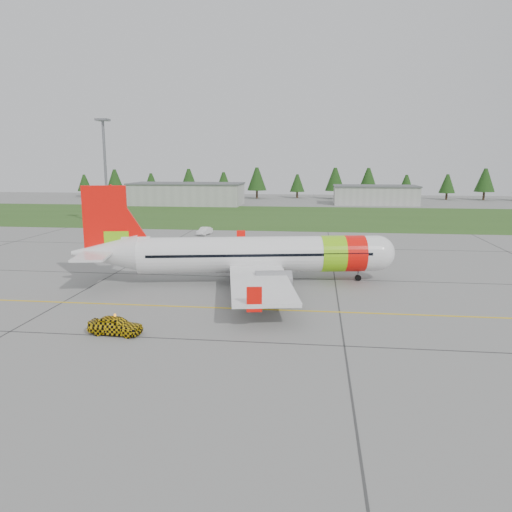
# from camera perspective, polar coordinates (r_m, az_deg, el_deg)

# --- Properties ---
(ground) EXTENTS (320.00, 320.00, 0.00)m
(ground) POSITION_cam_1_polar(r_m,az_deg,el_deg) (36.65, -5.96, -9.53)
(ground) COLOR gray
(ground) RESTS_ON ground
(aircraft) EXTENTS (33.70, 31.48, 10.28)m
(aircraft) POSITION_cam_1_polar(r_m,az_deg,el_deg) (52.52, -0.50, 0.13)
(aircraft) COLOR white
(aircraft) RESTS_ON ground
(follow_me_car) EXTENTS (1.52, 1.75, 4.06)m
(follow_me_car) POSITION_cam_1_polar(r_m,az_deg,el_deg) (38.47, -15.87, -5.73)
(follow_me_car) COLOR yellow
(follow_me_car) RESTS_ON ground
(service_van) EXTENTS (1.67, 1.61, 4.03)m
(service_van) POSITION_cam_1_polar(r_m,az_deg,el_deg) (87.39, -5.93, 3.74)
(service_van) COLOR silver
(service_van) RESTS_ON ground
(grass_strip) EXTENTS (320.00, 50.00, 0.03)m
(grass_strip) POSITION_cam_1_polar(r_m,az_deg,el_deg) (116.43, 3.04, 4.55)
(grass_strip) COLOR #30561E
(grass_strip) RESTS_ON ground
(taxi_guideline) EXTENTS (120.00, 0.25, 0.02)m
(taxi_guideline) POSITION_cam_1_polar(r_m,az_deg,el_deg) (44.07, -3.64, -5.95)
(taxi_guideline) COLOR gold
(taxi_guideline) RESTS_ON ground
(hangar_west) EXTENTS (32.00, 14.00, 6.00)m
(hangar_west) POSITION_cam_1_polar(r_m,az_deg,el_deg) (148.69, -7.88, 6.98)
(hangar_west) COLOR #A8A8A3
(hangar_west) RESTS_ON ground
(hangar_east) EXTENTS (24.00, 12.00, 5.20)m
(hangar_east) POSITION_cam_1_polar(r_m,az_deg,el_deg) (152.77, 13.47, 6.74)
(hangar_east) COLOR #A8A8A3
(hangar_east) RESTS_ON ground
(floodlight_mast) EXTENTS (0.50, 0.50, 20.00)m
(floodlight_mast) POSITION_cam_1_polar(r_m,az_deg,el_deg) (99.81, -16.80, 8.81)
(floodlight_mast) COLOR slate
(floodlight_mast) RESTS_ON ground
(treeline) EXTENTS (160.00, 8.00, 10.00)m
(treeline) POSITION_cam_1_polar(r_m,az_deg,el_deg) (171.82, 4.36, 8.22)
(treeline) COLOR #1C3F14
(treeline) RESTS_ON ground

